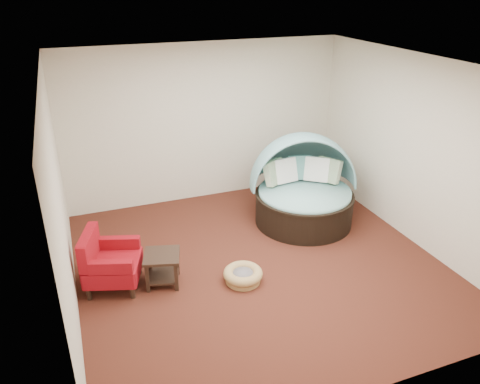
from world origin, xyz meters
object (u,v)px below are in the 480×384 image
object	(u,v)px
pet_basket	(243,275)
side_table	(162,265)
canopy_daybed	(304,182)
red_armchair	(109,262)

from	to	relation	value
pet_basket	side_table	world-z (taller)	side_table
pet_basket	canopy_daybed	bearing A→B (deg)	39.63
red_armchair	side_table	world-z (taller)	red_armchair
canopy_daybed	side_table	world-z (taller)	canopy_daybed
side_table	pet_basket	bearing A→B (deg)	-19.02
canopy_daybed	pet_basket	world-z (taller)	canopy_daybed
canopy_daybed	red_armchair	world-z (taller)	canopy_daybed
canopy_daybed	pet_basket	xyz separation A→B (m)	(-1.58, -1.31, -0.59)
red_armchair	side_table	bearing A→B (deg)	2.93
pet_basket	red_armchair	bearing A→B (deg)	162.48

